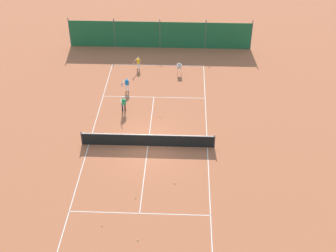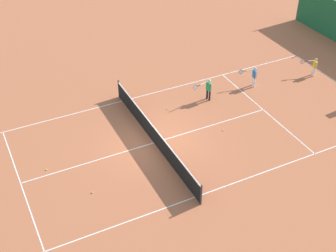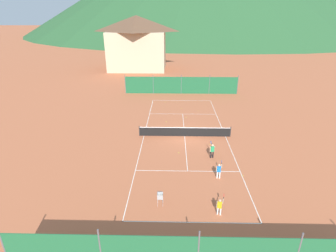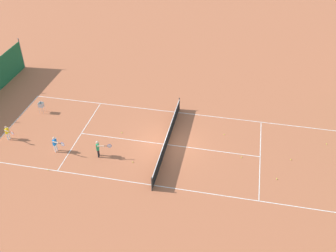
{
  "view_description": "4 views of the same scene",
  "coord_description": "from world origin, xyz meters",
  "px_view_note": "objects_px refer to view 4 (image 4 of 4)",
  "views": [
    {
      "loc": [
        -2.42,
        25.47,
        19.67
      ],
      "look_at": [
        -1.34,
        -1.22,
        0.85
      ],
      "focal_mm": 50.0,
      "sensor_mm": 36.0,
      "label": 1
    },
    {
      "loc": [
        -16.16,
        7.25,
        14.03
      ],
      "look_at": [
        0.14,
        -0.82,
        0.65
      ],
      "focal_mm": 50.0,
      "sensor_mm": 36.0,
      "label": 2
    },
    {
      "loc": [
        -1.14,
        -23.88,
        11.26
      ],
      "look_at": [
        -1.66,
        -0.7,
        1.39
      ],
      "focal_mm": 28.0,
      "sensor_mm": 36.0,
      "label": 3
    },
    {
      "loc": [
        20.99,
        4.42,
        17.29
      ],
      "look_at": [
        -0.78,
        -0.12,
        1.04
      ],
      "focal_mm": 42.0,
      "sensor_mm": 36.0,
      "label": 4
    }
  ],
  "objects_px": {
    "tennis_ball_alley_right": "(48,170)",
    "tennis_ball_by_net_right": "(291,160)",
    "tennis_ball_alley_left": "(327,144)",
    "player_near_baseline": "(55,143)",
    "tennis_ball_far_corner": "(241,157)",
    "tennis_ball_by_net_left": "(133,162)",
    "tennis_net": "(167,139)",
    "player_near_service": "(7,132)",
    "tennis_ball_service_box": "(277,179)",
    "ball_hopper": "(41,105)",
    "tennis_ball_near_corner": "(122,133)",
    "player_far_baseline": "(98,148)",
    "tennis_ball_mid_court": "(224,134)"
  },
  "relations": [
    {
      "from": "tennis_ball_by_net_right",
      "to": "tennis_ball_service_box",
      "type": "relative_size",
      "value": 1.0
    },
    {
      "from": "tennis_ball_alley_left",
      "to": "player_near_baseline",
      "type": "bearing_deg",
      "value": -75.9
    },
    {
      "from": "tennis_ball_mid_court",
      "to": "tennis_ball_near_corner",
      "type": "distance_m",
      "value": 7.43
    },
    {
      "from": "tennis_ball_near_corner",
      "to": "tennis_ball_alley_left",
      "type": "distance_m",
      "value": 14.55
    },
    {
      "from": "player_near_service",
      "to": "tennis_ball_by_net_left",
      "type": "relative_size",
      "value": 17.05
    },
    {
      "from": "tennis_ball_by_net_right",
      "to": "tennis_ball_by_net_left",
      "type": "height_order",
      "value": "same"
    },
    {
      "from": "tennis_net",
      "to": "player_near_baseline",
      "type": "xyz_separation_m",
      "value": [
        2.26,
        -7.27,
        0.21
      ]
    },
    {
      "from": "tennis_ball_service_box",
      "to": "ball_hopper",
      "type": "height_order",
      "value": "ball_hopper"
    },
    {
      "from": "tennis_ball_mid_court",
      "to": "player_near_service",
      "type": "bearing_deg",
      "value": -76.23
    },
    {
      "from": "tennis_net",
      "to": "tennis_ball_service_box",
      "type": "distance_m",
      "value": 7.74
    },
    {
      "from": "tennis_net",
      "to": "player_near_service",
      "type": "distance_m",
      "value": 11.28
    },
    {
      "from": "tennis_ball_by_net_right",
      "to": "ball_hopper",
      "type": "height_order",
      "value": "ball_hopper"
    },
    {
      "from": "tennis_ball_by_net_left",
      "to": "tennis_ball_alley_left",
      "type": "distance_m",
      "value": 13.59
    },
    {
      "from": "tennis_ball_far_corner",
      "to": "tennis_ball_by_net_right",
      "type": "distance_m",
      "value": 3.28
    },
    {
      "from": "tennis_ball_by_net_left",
      "to": "tennis_net",
      "type": "bearing_deg",
      "value": 141.38
    },
    {
      "from": "tennis_ball_by_net_right",
      "to": "tennis_ball_alley_left",
      "type": "distance_m",
      "value": 3.36
    },
    {
      "from": "tennis_ball_service_box",
      "to": "tennis_ball_alley_left",
      "type": "height_order",
      "value": "same"
    },
    {
      "from": "player_near_service",
      "to": "tennis_ball_by_net_right",
      "type": "relative_size",
      "value": 17.05
    },
    {
      "from": "player_near_baseline",
      "to": "tennis_ball_near_corner",
      "type": "distance_m",
      "value": 4.8
    },
    {
      "from": "tennis_ball_by_net_right",
      "to": "tennis_ball_near_corner",
      "type": "height_order",
      "value": "same"
    },
    {
      "from": "player_near_service",
      "to": "tennis_ball_alley_left",
      "type": "height_order",
      "value": "player_near_service"
    },
    {
      "from": "tennis_ball_by_net_left",
      "to": "tennis_ball_alley_left",
      "type": "bearing_deg",
      "value": 109.87
    },
    {
      "from": "player_near_baseline",
      "to": "tennis_ball_service_box",
      "type": "xyz_separation_m",
      "value": [
        -0.26,
        14.73,
        -0.68
      ]
    },
    {
      "from": "player_near_service",
      "to": "tennis_ball_by_net_right",
      "type": "height_order",
      "value": "player_near_service"
    },
    {
      "from": "player_far_baseline",
      "to": "tennis_ball_mid_court",
      "type": "xyz_separation_m",
      "value": [
        -4.11,
        8.02,
        -0.71
      ]
    },
    {
      "from": "tennis_ball_service_box",
      "to": "tennis_ball_alley_left",
      "type": "relative_size",
      "value": 1.0
    },
    {
      "from": "tennis_ball_far_corner",
      "to": "tennis_ball_by_net_right",
      "type": "height_order",
      "value": "same"
    },
    {
      "from": "tennis_ball_far_corner",
      "to": "tennis_ball_alley_left",
      "type": "relative_size",
      "value": 1.0
    },
    {
      "from": "tennis_ball_far_corner",
      "to": "tennis_ball_service_box",
      "type": "relative_size",
      "value": 1.0
    },
    {
      "from": "tennis_ball_far_corner",
      "to": "ball_hopper",
      "type": "distance_m",
      "value": 15.75
    },
    {
      "from": "tennis_ball_mid_court",
      "to": "tennis_ball_alley_left",
      "type": "relative_size",
      "value": 1.0
    },
    {
      "from": "player_far_baseline",
      "to": "player_near_service",
      "type": "bearing_deg",
      "value": -93.72
    },
    {
      "from": "player_far_baseline",
      "to": "player_near_service",
      "type": "relative_size",
      "value": 1.14
    },
    {
      "from": "tennis_ball_alley_left",
      "to": "player_near_service",
      "type": "bearing_deg",
      "value": -79.69
    },
    {
      "from": "player_near_service",
      "to": "ball_hopper",
      "type": "relative_size",
      "value": 1.26
    },
    {
      "from": "tennis_ball_service_box",
      "to": "tennis_ball_alley_left",
      "type": "distance_m",
      "value": 5.54
    },
    {
      "from": "tennis_ball_by_net_right",
      "to": "tennis_ball_mid_court",
      "type": "relative_size",
      "value": 1.0
    },
    {
      "from": "tennis_ball_alley_right",
      "to": "tennis_ball_mid_court",
      "type": "bearing_deg",
      "value": 119.53
    },
    {
      "from": "tennis_ball_alley_right",
      "to": "tennis_ball_by_net_right",
      "type": "xyz_separation_m",
      "value": [
        -4.26,
        15.42,
        0.0
      ]
    },
    {
      "from": "tennis_ball_service_box",
      "to": "tennis_ball_far_corner",
      "type": "bearing_deg",
      "value": -125.91
    },
    {
      "from": "tennis_net",
      "to": "ball_hopper",
      "type": "distance_m",
      "value": 10.58
    },
    {
      "from": "player_far_baseline",
      "to": "tennis_ball_near_corner",
      "type": "distance_m",
      "value": 2.98
    },
    {
      "from": "tennis_ball_far_corner",
      "to": "tennis_ball_by_net_right",
      "type": "bearing_deg",
      "value": 97.61
    },
    {
      "from": "player_near_baseline",
      "to": "tennis_ball_near_corner",
      "type": "bearing_deg",
      "value": 127.85
    },
    {
      "from": "tennis_ball_alley_right",
      "to": "ball_hopper",
      "type": "bearing_deg",
      "value": -150.93
    },
    {
      "from": "tennis_ball_far_corner",
      "to": "tennis_ball_by_net_left",
      "type": "bearing_deg",
      "value": -74.32
    },
    {
      "from": "tennis_ball_far_corner",
      "to": "player_near_service",
      "type": "bearing_deg",
      "value": -85.22
    },
    {
      "from": "tennis_ball_service_box",
      "to": "player_near_baseline",
      "type": "bearing_deg",
      "value": -88.99
    },
    {
      "from": "tennis_ball_far_corner",
      "to": "tennis_ball_by_net_left",
      "type": "xyz_separation_m",
      "value": [
        1.97,
        -7.02,
        0.0
      ]
    },
    {
      "from": "tennis_ball_alley_right",
      "to": "tennis_ball_by_net_left",
      "type": "xyz_separation_m",
      "value": [
        -1.85,
        5.16,
        0.0
      ]
    }
  ]
}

